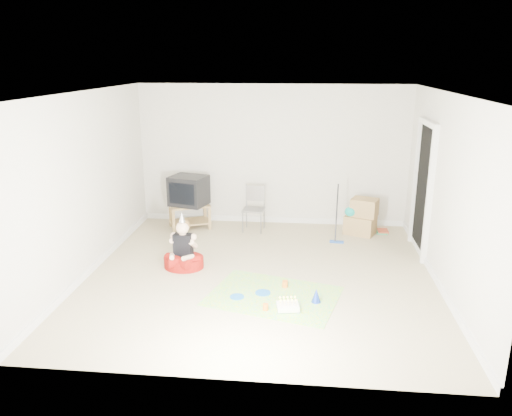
# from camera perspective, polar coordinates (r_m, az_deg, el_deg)

# --- Properties ---
(ground) EXTENTS (5.00, 5.00, 0.00)m
(ground) POSITION_cam_1_polar(r_m,az_deg,el_deg) (7.33, 0.47, -7.68)
(ground) COLOR tan
(ground) RESTS_ON ground
(doorway_recess) EXTENTS (0.02, 0.90, 2.05)m
(doorway_recess) POSITION_cam_1_polar(r_m,az_deg,el_deg) (8.31, 18.58, 1.88)
(doorway_recess) COLOR black
(doorway_recess) RESTS_ON ground
(tv_stand) EXTENTS (0.84, 0.70, 0.45)m
(tv_stand) POSITION_cam_1_polar(r_m,az_deg,el_deg) (9.31, -7.59, -0.69)
(tv_stand) COLOR olive
(tv_stand) RESTS_ON ground
(crt_tv) EXTENTS (0.74, 0.67, 0.54)m
(crt_tv) POSITION_cam_1_polar(r_m,az_deg,el_deg) (9.19, -7.69, 1.99)
(crt_tv) COLOR black
(crt_tv) RESTS_ON tv_stand
(folding_chair) EXTENTS (0.41, 0.39, 0.83)m
(folding_chair) POSITION_cam_1_polar(r_m,az_deg,el_deg) (9.04, -0.28, -0.18)
(folding_chair) COLOR gray
(folding_chair) RESTS_ON ground
(cardboard_boxes) EXTENTS (0.64, 0.56, 0.65)m
(cardboard_boxes) POSITION_cam_1_polar(r_m,az_deg,el_deg) (9.11, 11.95, -1.02)
(cardboard_boxes) COLOR #A4814F
(cardboard_boxes) RESTS_ON ground
(floor_mop) EXTENTS (0.25, 0.33, 0.97)m
(floor_mop) POSITION_cam_1_polar(r_m,az_deg,el_deg) (8.60, 9.29, -2.28)
(floor_mop) COLOR #2351B1
(floor_mop) RESTS_ON ground
(book_pile) EXTENTS (0.21, 0.26, 0.05)m
(book_pile) POSITION_cam_1_polar(r_m,az_deg,el_deg) (9.34, 14.28, -2.59)
(book_pile) COLOR #2A8056
(book_pile) RESTS_ON ground
(seated_woman) EXTENTS (0.66, 0.66, 0.87)m
(seated_woman) POSITION_cam_1_polar(r_m,az_deg,el_deg) (7.60, -8.27, -5.38)
(seated_woman) COLOR maroon
(seated_woman) RESTS_ON ground
(party_mat) EXTENTS (1.91, 1.59, 0.01)m
(party_mat) POSITION_cam_1_polar(r_m,az_deg,el_deg) (6.73, 2.00, -10.01)
(party_mat) COLOR #FF35A9
(party_mat) RESTS_ON ground
(birthday_cake) EXTENTS (0.30, 0.26, 0.14)m
(birthday_cake) POSITION_cam_1_polar(r_m,az_deg,el_deg) (6.38, 3.65, -11.24)
(birthday_cake) COLOR white
(birthday_cake) RESTS_ON party_mat
(blue_plate_near) EXTENTS (0.27, 0.27, 0.01)m
(blue_plate_near) POSITION_cam_1_polar(r_m,az_deg,el_deg) (6.79, 0.79, -9.66)
(blue_plate_near) COLOR blue
(blue_plate_near) RESTS_ON party_mat
(blue_plate_far) EXTENTS (0.27, 0.27, 0.01)m
(blue_plate_far) POSITION_cam_1_polar(r_m,az_deg,el_deg) (6.69, -2.18, -10.10)
(blue_plate_far) COLOR blue
(blue_plate_far) RESTS_ON party_mat
(orange_cup_near) EXTENTS (0.11, 0.11, 0.09)m
(orange_cup_near) POSITION_cam_1_polar(r_m,az_deg,el_deg) (6.95, 3.34, -8.67)
(orange_cup_near) COLOR orange
(orange_cup_near) RESTS_ON party_mat
(orange_cup_far) EXTENTS (0.08, 0.08, 0.08)m
(orange_cup_far) POSITION_cam_1_polar(r_m,az_deg,el_deg) (6.35, 1.10, -11.24)
(orange_cup_far) COLOR orange
(orange_cup_far) RESTS_ON party_mat
(blue_party_hat) EXTENTS (0.13, 0.13, 0.18)m
(blue_party_hat) POSITION_cam_1_polar(r_m,az_deg,el_deg) (6.57, 6.89, -9.91)
(blue_party_hat) COLOR #1B3BBD
(blue_party_hat) RESTS_ON party_mat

